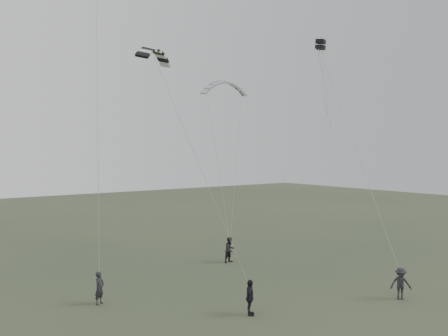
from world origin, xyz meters
TOP-DOWN VIEW (x-y plane):
  - ground at (0.00, 0.00)m, footprint 140.00×140.00m
  - flyer_left at (-7.35, 5.46)m, footprint 0.78×0.72m
  - flyer_right at (3.98, 8.51)m, footprint 1.04×0.86m
  - flyer_center at (-1.73, -0.71)m, footprint 1.04×1.10m
  - flyer_far at (6.73, -3.93)m, footprint 1.31×1.28m
  - kite_pale_large at (7.15, 13.51)m, footprint 4.39×2.22m
  - kite_striped at (-4.64, 4.05)m, footprint 2.92×2.41m
  - kite_box at (9.87, 4.88)m, footprint 0.89×0.92m

SIDE VIEW (x-z plane):
  - ground at x=0.00m, z-range 0.00..0.00m
  - flyer_left at x=-7.35m, z-range 0.00..1.80m
  - flyer_far at x=6.73m, z-range 0.00..1.80m
  - flyer_center at x=-1.73m, z-range 0.00..1.83m
  - flyer_right at x=3.98m, z-range 0.00..1.93m
  - kite_striped at x=-4.64m, z-range 13.38..14.66m
  - kite_pale_large at x=7.15m, z-range 13.63..15.50m
  - kite_box at x=9.87m, z-range 16.19..16.96m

